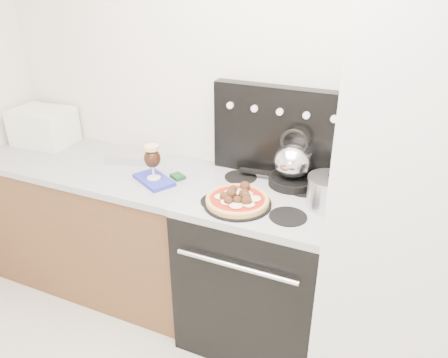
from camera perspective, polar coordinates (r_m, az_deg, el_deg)
The scene contains 16 objects.
room_shell at distance 1.43m, azimuth -9.37°, elevation -5.47°, with size 3.52×3.01×2.52m.
base_cabinet at distance 3.00m, azimuth -15.61°, elevation -6.00°, with size 1.45×0.60×0.86m, color brown.
countertop at distance 2.80m, azimuth -16.72°, elevation 1.81°, with size 1.48×0.63×0.04m, color #A8A8B0.
stove_body at distance 2.52m, azimuth 4.59°, elevation -11.80°, with size 0.76×0.65×0.88m, color black.
cooktop at distance 2.26m, azimuth 5.01°, elevation -2.61°, with size 0.76×0.65×0.04m, color #ADADB2.
backguard at distance 2.39m, azimuth 7.46°, elevation 6.04°, with size 0.76×0.08×0.50m, color black.
fridge at distance 2.13m, azimuth 22.96°, elevation -5.24°, with size 0.64×0.68×1.90m, color silver.
toaster_oven at distance 3.15m, azimuth -22.49°, elevation 6.38°, with size 0.37×0.28×0.23m, color silver.
foil_sheet at distance 2.75m, azimuth -12.07°, elevation 3.02°, with size 0.26×0.19×0.05m, color white.
oven_mitt at distance 2.45m, azimuth -9.13°, elevation -0.11°, with size 0.25×0.14×0.02m, color #292FAF.
beer_glass at distance 2.41m, azimuth -9.32°, elevation 2.22°, with size 0.09×0.09×0.20m, color black, non-canonical shape.
pizza_pan at distance 2.16m, azimuth 1.76°, elevation -3.22°, with size 0.34×0.34×0.01m, color black.
pizza at distance 2.15m, azimuth 1.77°, elevation -2.58°, with size 0.31×0.31×0.04m, color tan, non-canonical shape.
skillet at distance 2.37m, azimuth 8.79°, elevation -0.23°, with size 0.25×0.25×0.04m, color black.
tea_kettle at distance 2.31m, azimuth 9.02°, elevation 2.77°, with size 0.21×0.21×0.23m, color #B5B8C6, non-canonical shape.
stock_pot at distance 2.17m, azimuth 13.50°, elevation -1.82°, with size 0.21×0.21×0.15m, color silver.
Camera 1 is at (0.69, -0.70, 2.00)m, focal length 35.00 mm.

